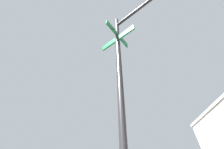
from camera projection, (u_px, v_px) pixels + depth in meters
traffic_signal_near at (160, 23)px, 2.99m from camera, size 2.30×2.49×6.09m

